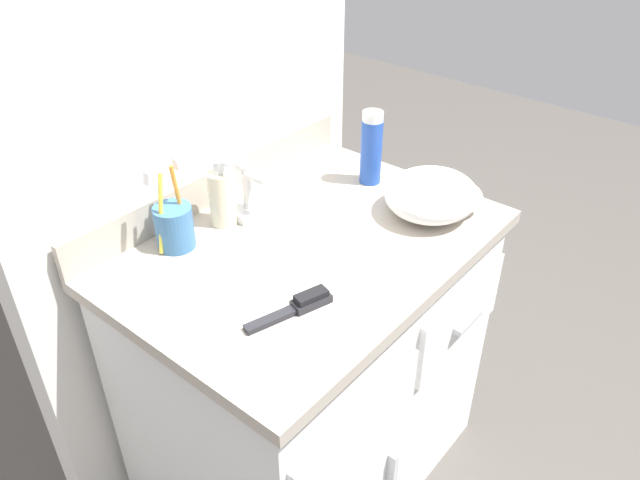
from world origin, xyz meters
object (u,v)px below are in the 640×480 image
(soap_dispenser, at_px, (222,196))
(hairbrush, at_px, (300,305))
(shaving_cream_can, at_px, (371,148))
(toothbrush_cup, at_px, (174,225))
(hand_towel, at_px, (436,195))

(soap_dispenser, height_order, hairbrush, soap_dispenser)
(shaving_cream_can, bearing_deg, soap_dispenser, 159.04)
(toothbrush_cup, xyz_separation_m, hand_towel, (0.47, -0.35, -0.01))
(toothbrush_cup, distance_m, hairbrush, 0.34)
(shaving_cream_can, relative_size, hairbrush, 1.04)
(hand_towel, bearing_deg, soap_dispenser, 135.11)
(toothbrush_cup, height_order, shaving_cream_can, toothbrush_cup)
(soap_dispenser, distance_m, hairbrush, 0.35)
(toothbrush_cup, xyz_separation_m, shaving_cream_can, (0.49, -0.15, 0.04))
(toothbrush_cup, distance_m, hand_towel, 0.58)
(toothbrush_cup, height_order, hand_towel, toothbrush_cup)
(toothbrush_cup, xyz_separation_m, soap_dispenser, (0.13, -0.01, 0.02))
(shaving_cream_can, height_order, hairbrush, shaving_cream_can)
(hairbrush, bearing_deg, soap_dispenser, 86.80)
(hand_towel, bearing_deg, hairbrush, 178.69)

